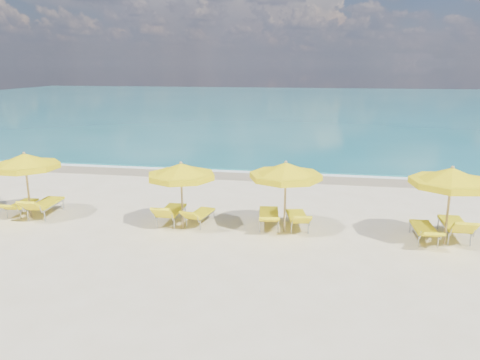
# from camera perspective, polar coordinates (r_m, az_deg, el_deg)

# --- Properties ---
(ground_plane) EXTENTS (120.00, 120.00, 0.00)m
(ground_plane) POSITION_cam_1_polar(r_m,az_deg,el_deg) (15.16, -1.00, -5.76)
(ground_plane) COLOR beige
(ocean) EXTENTS (120.00, 80.00, 0.30)m
(ocean) POSITION_cam_1_polar(r_m,az_deg,el_deg) (62.27, 7.63, 9.17)
(ocean) COLOR #126269
(ocean) RESTS_ON ground
(wet_sand_band) EXTENTS (120.00, 2.60, 0.01)m
(wet_sand_band) POSITION_cam_1_polar(r_m,az_deg,el_deg) (22.17, 2.68, 0.63)
(wet_sand_band) COLOR tan
(wet_sand_band) RESTS_ON ground
(foam_line) EXTENTS (120.00, 1.20, 0.03)m
(foam_line) POSITION_cam_1_polar(r_m,az_deg,el_deg) (22.94, 2.94, 1.08)
(foam_line) COLOR white
(foam_line) RESTS_ON ground
(whitecap_near) EXTENTS (14.00, 0.36, 0.05)m
(whitecap_near) POSITION_cam_1_polar(r_m,az_deg,el_deg) (32.61, -5.63, 4.90)
(whitecap_near) COLOR white
(whitecap_near) RESTS_ON ground
(whitecap_far) EXTENTS (18.00, 0.30, 0.05)m
(whitecap_far) POSITION_cam_1_polar(r_m,az_deg,el_deg) (38.69, 17.89, 5.72)
(whitecap_far) COLOR white
(whitecap_far) RESTS_ON ground
(umbrella_2) EXTENTS (2.92, 2.92, 2.29)m
(umbrella_2) POSITION_cam_1_polar(r_m,az_deg,el_deg) (17.14, -24.75, 2.03)
(umbrella_2) COLOR tan
(umbrella_2) RESTS_ON ground
(umbrella_3) EXTENTS (2.23, 2.23, 2.18)m
(umbrella_3) POSITION_cam_1_polar(r_m,az_deg,el_deg) (14.65, -7.19, 1.02)
(umbrella_3) COLOR tan
(umbrella_3) RESTS_ON ground
(umbrella_4) EXTENTS (2.31, 2.31, 2.27)m
(umbrella_4) POSITION_cam_1_polar(r_m,az_deg,el_deg) (14.29, 5.59, 1.05)
(umbrella_4) COLOR tan
(umbrella_4) RESTS_ON ground
(umbrella_5) EXTENTS (2.79, 2.79, 2.35)m
(umbrella_5) POSITION_cam_1_polar(r_m,az_deg,el_deg) (14.47, 24.38, 0.26)
(umbrella_5) COLOR tan
(umbrella_5) RESTS_ON ground
(lounger_2_left) EXTENTS (0.65, 1.72, 0.65)m
(lounger_2_left) POSITION_cam_1_polar(r_m,az_deg,el_deg) (18.09, -25.04, -3.16)
(lounger_2_left) COLOR #A5A8AD
(lounger_2_left) RESTS_ON ground
(lounger_2_right) EXTENTS (0.78, 2.03, 0.86)m
(lounger_2_right) POSITION_cam_1_polar(r_m,az_deg,el_deg) (17.58, -22.64, -3.23)
(lounger_2_right) COLOR #A5A8AD
(lounger_2_right) RESTS_ON ground
(lounger_3_left) EXTENTS (0.67, 1.91, 0.86)m
(lounger_3_left) POSITION_cam_1_polar(r_m,az_deg,el_deg) (15.67, -8.39, -4.34)
(lounger_3_left) COLOR #A5A8AD
(lounger_3_left) RESTS_ON ground
(lounger_3_right) EXTENTS (0.83, 1.70, 0.72)m
(lounger_3_right) POSITION_cam_1_polar(r_m,az_deg,el_deg) (15.45, -4.90, -4.63)
(lounger_3_right) COLOR #A5A8AD
(lounger_3_right) RESTS_ON ground
(lounger_4_left) EXTENTS (0.87, 2.04, 0.72)m
(lounger_4_left) POSITION_cam_1_polar(r_m,az_deg,el_deg) (15.19, 3.53, -4.83)
(lounger_4_left) COLOR #A5A8AD
(lounger_4_left) RESTS_ON ground
(lounger_4_right) EXTENTS (0.93, 1.86, 0.75)m
(lounger_4_right) POSITION_cam_1_polar(r_m,az_deg,el_deg) (15.14, 7.01, -5.02)
(lounger_4_right) COLOR #A5A8AD
(lounger_4_right) RESTS_ON ground
(lounger_5_left) EXTENTS (0.66, 1.89, 0.68)m
(lounger_5_left) POSITION_cam_1_polar(r_m,az_deg,el_deg) (15.00, 21.50, -6.12)
(lounger_5_left) COLOR #A5A8AD
(lounger_5_left) RESTS_ON ground
(lounger_5_right) EXTENTS (0.70, 2.02, 0.91)m
(lounger_5_right) POSITION_cam_1_polar(r_m,az_deg,el_deg) (15.57, 24.66, -5.58)
(lounger_5_right) COLOR #A5A8AD
(lounger_5_right) RESTS_ON ground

